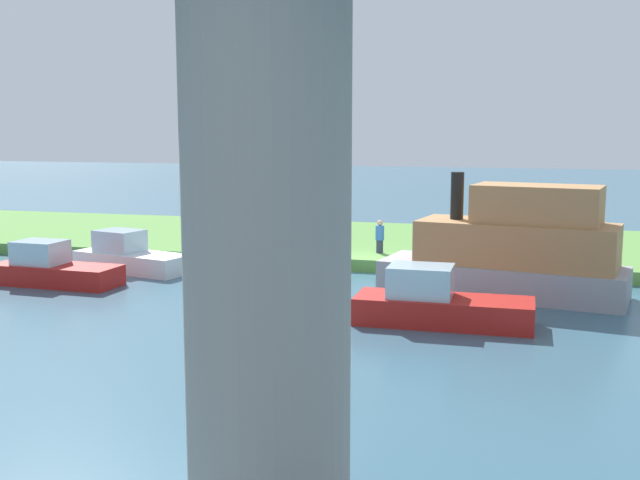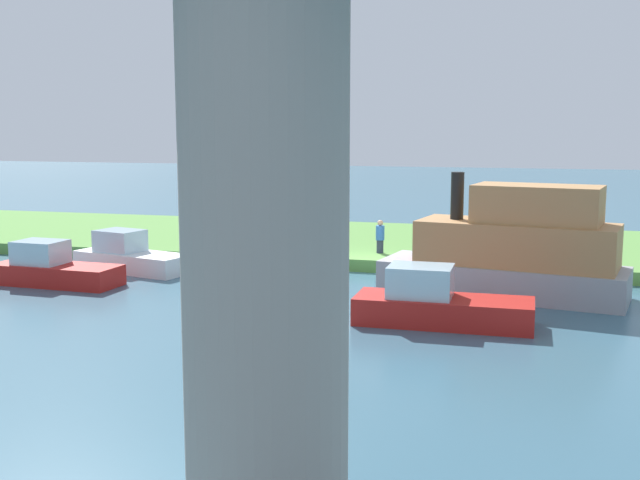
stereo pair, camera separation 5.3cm
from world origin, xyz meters
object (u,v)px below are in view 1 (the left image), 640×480
object	(u,v)px
bridge_pylon	(267,229)
person_on_bank	(380,236)
pontoon_yellow	(52,269)
mooring_post	(294,239)
motorboat_white	(511,251)
marker_buoy	(320,374)
skiff_small	(129,257)
houseboat_blue	(438,304)

from	to	relation	value
bridge_pylon	person_on_bank	distance (m)	21.37
person_on_bank	pontoon_yellow	distance (m)	13.02
mooring_post	motorboat_white	size ratio (longest dim) A/B	0.12
person_on_bank	motorboat_white	size ratio (longest dim) A/B	0.16
mooring_post	bridge_pylon	bearing A→B (deg)	105.90
marker_buoy	mooring_post	bearing A→B (deg)	-70.98
motorboat_white	skiff_small	xyz separation A→B (m)	(14.90, -0.80, -0.98)
person_on_bank	skiff_small	distance (m)	10.28
bridge_pylon	pontoon_yellow	distance (m)	19.44
mooring_post	pontoon_yellow	xyz separation A→B (m)	(7.17, 6.98, -0.43)
motorboat_white	skiff_small	distance (m)	14.95
person_on_bank	houseboat_blue	size ratio (longest dim) A/B	0.27
person_on_bank	mooring_post	size ratio (longest dim) A/B	1.39
pontoon_yellow	marker_buoy	size ratio (longest dim) A/B	9.79
mooring_post	pontoon_yellow	bearing A→B (deg)	44.22
mooring_post	houseboat_blue	distance (m)	11.59
person_on_bank	mooring_post	bearing A→B (deg)	2.89
bridge_pylon	motorboat_white	size ratio (longest dim) A/B	1.00
pontoon_yellow	houseboat_blue	distance (m)	14.50
pontoon_yellow	skiff_small	bearing A→B (deg)	-113.78
pontoon_yellow	marker_buoy	bearing A→B (deg)	146.40
mooring_post	motorboat_white	xyz separation A→B (m)	(-9.13, 4.59, 0.56)
bridge_pylon	marker_buoy	size ratio (longest dim) A/B	17.20
pontoon_yellow	bridge_pylon	bearing A→B (deg)	133.39
marker_buoy	pontoon_yellow	bearing A→B (deg)	-33.60
mooring_post	marker_buoy	xyz separation A→B (m)	(-5.25, 15.22, -0.75)
person_on_bank	motorboat_white	distance (m)	7.25
motorboat_white	pontoon_yellow	distance (m)	16.50
person_on_bank	mooring_post	distance (m)	3.70
bridge_pylon	skiff_small	bearing A→B (deg)	-55.52
bridge_pylon	houseboat_blue	xyz separation A→B (m)	(-1.24, -11.75, -3.68)
pontoon_yellow	person_on_bank	bearing A→B (deg)	-146.59
motorboat_white	houseboat_blue	world-z (taller)	motorboat_white
houseboat_blue	marker_buoy	xyz separation A→B (m)	(1.93, 6.13, -0.37)
motorboat_white	houseboat_blue	bearing A→B (deg)	66.52
pontoon_yellow	houseboat_blue	xyz separation A→B (m)	(-14.35, 2.12, 0.04)
pontoon_yellow	motorboat_white	bearing A→B (deg)	-171.68
mooring_post	skiff_small	xyz separation A→B (m)	(5.77, 3.79, -0.42)
marker_buoy	skiff_small	bearing A→B (deg)	-46.06
motorboat_white	person_on_bank	bearing A→B (deg)	-41.27
person_on_bank	houseboat_blue	world-z (taller)	person_on_bank
person_on_bank	marker_buoy	distance (m)	15.52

